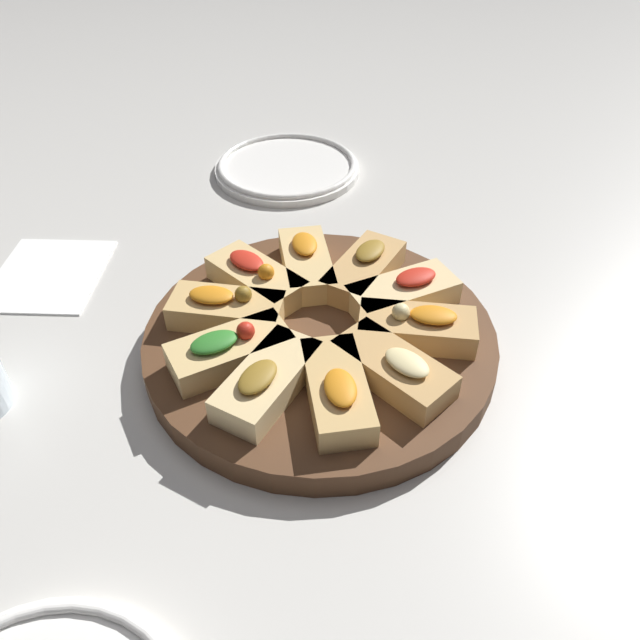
{
  "coord_description": "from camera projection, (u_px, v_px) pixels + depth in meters",
  "views": [
    {
      "loc": [
        0.43,
        0.1,
        0.42
      ],
      "look_at": [
        0.0,
        0.0,
        0.04
      ],
      "focal_mm": 35.0,
      "sensor_mm": 36.0,
      "label": 1
    }
  ],
  "objects": [
    {
      "name": "ground_plane",
      "position": [
        320.0,
        350.0,
        0.6
      ],
      "size": [
        3.0,
        3.0,
        0.0
      ],
      "primitive_type": "plane",
      "color": "beige"
    },
    {
      "name": "serving_board",
      "position": [
        320.0,
        340.0,
        0.6
      ],
      "size": [
        0.33,
        0.33,
        0.03
      ],
      "primitive_type": "cylinder",
      "color": "#51331E",
      "rests_on": "ground_plane"
    },
    {
      "name": "focaccia_slice_0",
      "position": [
        364.0,
        269.0,
        0.64
      ],
      "size": [
        0.12,
        0.08,
        0.03
      ],
      "color": "tan",
      "rests_on": "serving_board"
    },
    {
      "name": "focaccia_slice_1",
      "position": [
        306.0,
        263.0,
        0.65
      ],
      "size": [
        0.12,
        0.08,
        0.03
      ],
      "color": "#DBB775",
      "rests_on": "serving_board"
    },
    {
      "name": "focaccia_slice_2",
      "position": [
        256.0,
        278.0,
        0.63
      ],
      "size": [
        0.1,
        0.11,
        0.04
      ],
      "color": "#DBB775",
      "rests_on": "serving_board"
    },
    {
      "name": "focaccia_slice_3",
      "position": [
        226.0,
        309.0,
        0.59
      ],
      "size": [
        0.05,
        0.11,
        0.04
      ],
      "color": "tan",
      "rests_on": "serving_board"
    },
    {
      "name": "focaccia_slice_4",
      "position": [
        230.0,
        350.0,
        0.55
      ],
      "size": [
        0.11,
        0.11,
        0.04
      ],
      "color": "#DBB775",
      "rests_on": "serving_board"
    },
    {
      "name": "focaccia_slice_5",
      "position": [
        267.0,
        381.0,
        0.52
      ],
      "size": [
        0.12,
        0.07,
        0.03
      ],
      "color": "#E5C689",
      "rests_on": "serving_board"
    },
    {
      "name": "focaccia_slice_6",
      "position": [
        337.0,
        390.0,
        0.51
      ],
      "size": [
        0.12,
        0.08,
        0.03
      ],
      "color": "tan",
      "rests_on": "serving_board"
    },
    {
      "name": "focaccia_slice_7",
      "position": [
        394.0,
        369.0,
        0.53
      ],
      "size": [
        0.1,
        0.11,
        0.03
      ],
      "color": "tan",
      "rests_on": "serving_board"
    },
    {
      "name": "focaccia_slice_8",
      "position": [
        417.0,
        327.0,
        0.57
      ],
      "size": [
        0.06,
        0.11,
        0.04
      ],
      "color": "tan",
      "rests_on": "serving_board"
    },
    {
      "name": "focaccia_slice_9",
      "position": [
        404.0,
        293.0,
        0.61
      ],
      "size": [
        0.1,
        0.11,
        0.03
      ],
      "color": "#E5C689",
      "rests_on": "serving_board"
    },
    {
      "name": "plate_left",
      "position": [
        287.0,
        167.0,
        0.88
      ],
      "size": [
        0.2,
        0.2,
        0.02
      ],
      "color": "white",
      "rests_on": "ground_plane"
    },
    {
      "name": "napkin_stack",
      "position": [
        48.0,
        274.0,
        0.69
      ],
      "size": [
        0.16,
        0.14,
        0.0
      ],
      "primitive_type": "cube",
      "rotation": [
        0.0,
        0.0,
        0.19
      ],
      "color": "white",
      "rests_on": "ground_plane"
    }
  ]
}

